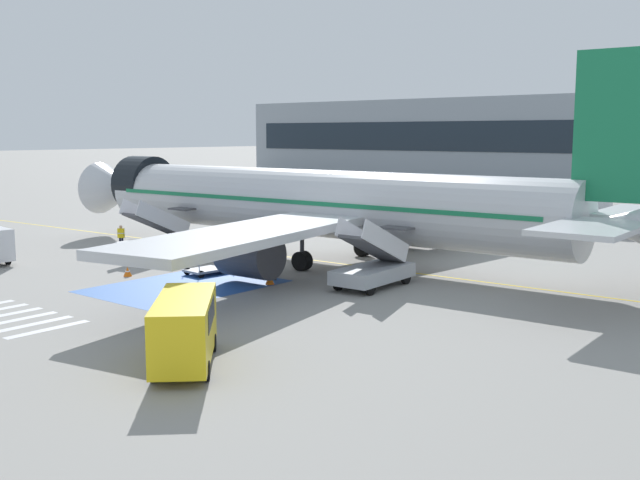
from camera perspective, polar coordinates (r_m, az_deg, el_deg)
The scene contains 19 objects.
ground_plane at distance 44.25m, azimuth 0.38°, elevation -1.90°, with size 600.00×600.00×0.00m, color gray.
apron_leadline_yellow at distance 45.88m, azimuth -0.53°, elevation -1.54°, with size 0.20×76.74×0.01m, color gold.
apron_stand_patch_blue at distance 38.77m, azimuth -10.28°, elevation -3.47°, with size 6.73×9.13×0.01m, color #2856A8.
apron_walkway_bar_2 at distance 34.83m, azimuth -23.05°, elevation -5.31°, with size 0.44×3.60×0.01m, color silver.
apron_walkway_bar_3 at distance 33.80m, azimuth -22.10°, elevation -5.66°, with size 0.44×3.60×0.01m, color silver.
apron_walkway_bar_4 at distance 32.77m, azimuth -21.09°, elevation -6.02°, with size 0.44×3.60×0.01m, color silver.
apron_walkway_bar_5 at distance 31.75m, azimuth -20.02°, elevation -6.41°, with size 0.44×3.60×0.01m, color silver.
airliner at distance 45.01m, azimuth 0.17°, elevation 2.76°, with size 43.36×36.69×11.54m.
boarding_stairs_forward at distance 48.61m, azimuth -12.31°, elevation -0.05°, with size 2.40×5.31×3.72m.
boarding_stairs_aft at distance 37.86m, azimuth 4.10°, elevation -2.18°, with size 2.40×5.31×3.70m.
fuel_tanker at distance 62.76m, azimuth 19.32°, elevation 2.15°, with size 8.78×2.91×3.34m.
service_van_1 at distance 25.37m, azimuth -10.29°, elevation -6.44°, with size 4.83×4.93×2.33m.
baggage_cart at distance 41.84m, azimuth -8.42°, elevation -2.22°, with size 1.72×2.72×0.87m.
ground_crew_0 at distance 45.21m, azimuth -8.76°, elevation -0.59°, with size 0.37×0.48×1.63m.
ground_crew_1 at distance 51.70m, azimuth -14.92°, elevation 0.32°, with size 0.49×0.40×1.64m.
ground_crew_2 at distance 43.82m, azimuth -3.88°, elevation -0.68°, with size 0.48×0.44×1.75m.
ground_crew_3 at distance 39.70m, azimuth -3.43°, elevation -1.70°, with size 0.47×0.46×1.65m.
traffic_cone_0 at distance 42.02m, azimuth -14.45°, elevation -2.35°, with size 0.46×0.46×0.52m.
traffic_cone_1 at distance 38.64m, azimuth -3.84°, elevation -2.99°, with size 0.48×0.48×0.53m.
Camera 1 is at (27.47, -33.83, 7.70)m, focal length 42.00 mm.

